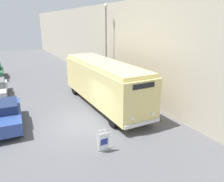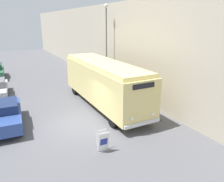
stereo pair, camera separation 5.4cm
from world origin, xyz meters
name	(u,v)px [view 1 (the left image)]	position (x,y,z in m)	size (l,w,h in m)	color
ground_plane	(77,124)	(0.00, 0.00, 0.00)	(80.00, 80.00, 0.00)	#56565B
building_wall_right	(97,43)	(5.95, 10.00, 3.80)	(0.30, 60.00, 7.60)	#B2A893
vintage_bus	(104,81)	(2.88, 2.17, 1.84)	(2.49, 9.93, 3.27)	black
sign_board	(103,142)	(0.17, -3.32, 0.51)	(0.55, 0.39, 1.04)	gray
streetlamp	(106,36)	(5.10, 6.18, 4.75)	(0.36, 0.36, 7.48)	#595E60
parked_car_near	(4,115)	(-3.90, 1.72, 0.78)	(2.19, 4.48, 1.53)	black
traffic_cone	(158,116)	(4.75, -1.82, 0.27)	(0.36, 0.36, 0.55)	black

